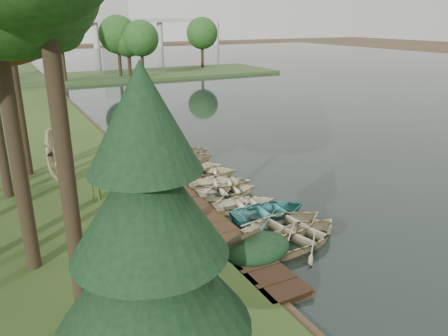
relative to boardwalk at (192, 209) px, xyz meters
name	(u,v)px	position (x,y,z in m)	size (l,w,h in m)	color
ground	(222,205)	(1.60, 0.00, -0.15)	(300.00, 300.00, 0.00)	#3D2F1D
water	(371,96)	(31.60, 20.00, -0.12)	(130.00, 200.00, 0.05)	black
boardwalk	(192,209)	(0.00, 0.00, 0.00)	(1.60, 16.00, 0.30)	#322113
peninsula	(118,76)	(9.60, 50.00, 0.08)	(50.00, 14.00, 0.45)	#2D451E
far_trees	(92,34)	(6.27, 50.00, 6.28)	(45.60, 5.60, 8.80)	black
bridge	(68,24)	(13.91, 120.00, 6.93)	(95.90, 4.00, 8.60)	#A5A5A0
building_a	(111,17)	(31.60, 140.00, 8.85)	(10.00, 8.00, 18.00)	#A5A5A0
rowboat_0	(304,233)	(2.74, -4.91, 0.30)	(2.75, 3.84, 0.80)	beige
rowboat_1	(286,224)	(2.59, -3.85, 0.31)	(2.81, 3.94, 0.82)	beige
rowboat_2	(270,210)	(2.81, -2.34, 0.28)	(2.59, 3.63, 0.75)	teal
rowboat_3	(245,202)	(2.30, -0.97, 0.22)	(2.19, 3.07, 0.64)	beige
rowboat_4	(227,190)	(2.32, 0.86, 0.22)	(2.23, 3.12, 0.65)	beige
rowboat_5	(219,182)	(2.46, 1.99, 0.25)	(2.40, 3.36, 0.70)	beige
rowboat_6	(205,171)	(2.52, 3.90, 0.26)	(2.50, 3.50, 0.73)	beige
rowboat_7	(196,165)	(2.49, 5.16, 0.22)	(2.22, 3.11, 0.64)	beige
rowboat_8	(184,158)	(2.32, 6.57, 0.30)	(2.76, 3.87, 0.80)	beige
rowboat_9	(181,151)	(2.74, 8.07, 0.29)	(2.67, 3.74, 0.77)	beige
stored_rowboat	(59,178)	(-5.07, 5.89, 0.47)	(2.18, 3.06, 0.63)	beige
pine_tree	(150,231)	(-5.25, -10.34, 4.78)	(3.80, 3.80, 7.69)	black
reeds_0	(174,203)	(-1.00, -0.35, 0.61)	(0.60, 0.60, 0.93)	#3F661E
reeds_1	(138,182)	(-1.64, 3.11, 0.59)	(0.60, 0.60, 0.88)	#3F661E
reeds_2	(98,190)	(-3.70, 2.78, 0.65)	(0.60, 0.60, 1.01)	#3F661E
reeds_3	(128,159)	(-1.00, 7.10, 0.60)	(0.60, 0.60, 0.89)	#3F661E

